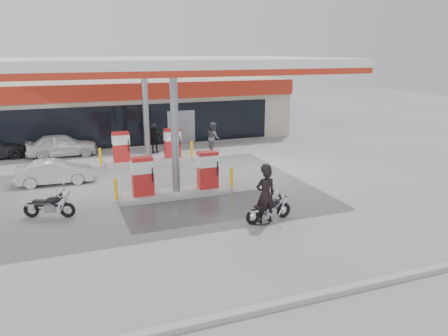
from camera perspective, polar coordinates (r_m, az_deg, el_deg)
The scene contains 15 objects.
ground at distance 16.81m, azimuth -4.42°, elevation -5.59°, with size 90.00×90.00×0.00m, color gray.
wet_patch at distance 16.95m, azimuth -2.80°, elevation -5.38°, with size 6.00×3.00×0.00m, color #4C4C4F.
drain_cover at distance 15.74m, azimuth 4.75°, elevation -7.05°, with size 0.70×0.70×0.01m, color #38383A.
kerb at distance 10.92m, azimuth 6.73°, elevation -17.41°, with size 28.00×0.25×0.15m, color gray.
store_building at distance 31.59m, azimuth -12.93°, elevation 7.61°, with size 22.00×8.22×4.00m.
canopy at distance 20.58m, azimuth -8.85°, elevation 13.11°, with size 16.00×10.02×5.51m.
pump_island_near at distance 18.41m, azimuth -6.26°, elevation -1.44°, with size 5.14×1.30×1.78m.
pump_island_far at distance 24.09m, azimuth -9.96°, elevation 2.37°, with size 5.14×1.30×1.78m.
main_motorcycle at distance 15.74m, azimuth 5.95°, elevation -5.40°, with size 1.90×0.73×0.98m.
biker_main at distance 15.44m, azimuth 5.43°, elevation -3.53°, with size 0.74×0.48×2.02m, color black.
parked_motorcycle at distance 17.19m, azimuth -21.78°, elevation -4.65°, with size 1.82×0.99×0.98m.
sedan_white at distance 26.82m, azimuth -20.40°, elevation 2.84°, with size 1.57×3.89×1.33m, color silver.
attendant at distance 26.06m, azimuth -1.40°, elevation 4.02°, with size 0.89×0.69×1.82m, color #525357.
hatchback_silver at distance 21.38m, azimuth -21.22°, elevation -0.48°, with size 1.18×3.38×1.11m, color #B4B6BD.
biker_walking at distance 26.34m, azimuth -9.09°, elevation 3.73°, with size 0.96×0.40×1.63m, color black.
Camera 1 is at (-4.42, -15.09, 5.93)m, focal length 35.00 mm.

